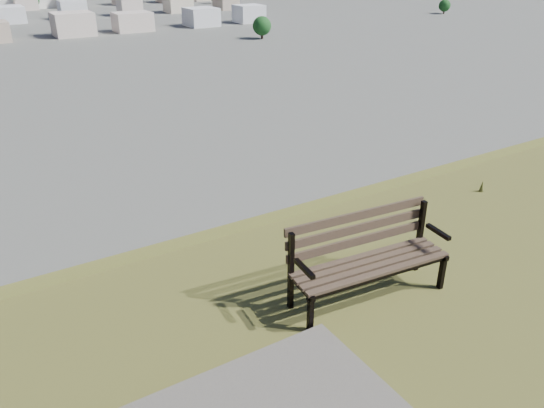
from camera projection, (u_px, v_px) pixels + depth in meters
park_bench at (366, 253)px, 5.60m from camera, size 1.79×0.72×0.91m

